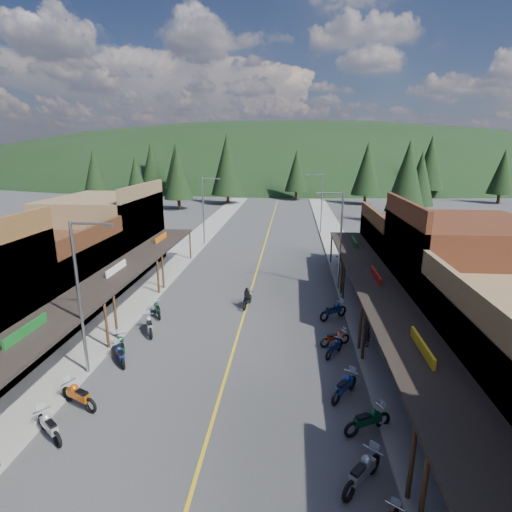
% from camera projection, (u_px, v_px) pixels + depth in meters
% --- Properties ---
extents(ground, '(220.00, 220.00, 0.00)m').
position_uv_depth(ground, '(240.00, 329.00, 25.75)').
color(ground, '#38383A').
rests_on(ground, ground).
extents(centerline, '(0.15, 90.00, 0.01)m').
position_uv_depth(centerline, '(263.00, 251.00, 44.97)').
color(centerline, gold).
rests_on(centerline, ground).
extents(sidewalk_west, '(3.40, 94.00, 0.15)m').
position_uv_depth(sidewalk_west, '(187.00, 249.00, 45.71)').
color(sidewalk_west, gray).
rests_on(sidewalk_west, ground).
extents(sidewalk_east, '(3.40, 94.00, 0.15)m').
position_uv_depth(sidewalk_east, '(341.00, 252.00, 44.20)').
color(sidewalk_east, gray).
rests_on(sidewalk_east, ground).
extents(shop_west_2, '(10.90, 9.00, 6.20)m').
position_uv_depth(shop_west_2, '(48.00, 277.00, 27.91)').
color(shop_west_2, '#3F2111').
rests_on(shop_west_2, ground).
extents(shop_west_3, '(10.90, 10.20, 8.20)m').
position_uv_depth(shop_west_3, '(107.00, 235.00, 36.88)').
color(shop_west_3, brown).
rests_on(shop_west_3, ground).
extents(shop_east_2, '(10.90, 9.00, 8.20)m').
position_uv_depth(shop_east_2, '(458.00, 275.00, 25.27)').
color(shop_east_2, '#562B19').
rests_on(shop_east_2, ground).
extents(shop_east_3, '(10.90, 10.20, 6.20)m').
position_uv_depth(shop_east_3, '(413.00, 252.00, 34.75)').
color(shop_east_3, '#4C2D16').
rests_on(shop_east_3, ground).
extents(streetlight_0, '(2.16, 0.18, 8.00)m').
position_uv_depth(streetlight_0, '(81.00, 293.00, 19.42)').
color(streetlight_0, gray).
rests_on(streetlight_0, ground).
extents(streetlight_1, '(2.16, 0.18, 8.00)m').
position_uv_depth(streetlight_1, '(204.00, 208.00, 46.32)').
color(streetlight_1, gray).
rests_on(streetlight_1, ground).
extents(streetlight_2, '(2.16, 0.18, 8.00)m').
position_uv_depth(streetlight_2, '(339.00, 237.00, 31.66)').
color(streetlight_2, gray).
rests_on(streetlight_2, ground).
extents(streetlight_3, '(2.16, 0.18, 8.00)m').
position_uv_depth(streetlight_3, '(321.00, 201.00, 52.80)').
color(streetlight_3, gray).
rests_on(streetlight_3, ground).
extents(ridge_hill, '(310.00, 140.00, 60.00)m').
position_uv_depth(ridge_hill, '(284.00, 177.00, 155.47)').
color(ridge_hill, black).
rests_on(ridge_hill, ground).
extents(pine_0, '(5.04, 5.04, 11.00)m').
position_uv_depth(pine_0, '(95.00, 170.00, 87.09)').
color(pine_0, black).
rests_on(pine_0, ground).
extents(pine_1, '(5.88, 5.88, 12.50)m').
position_uv_depth(pine_1, '(176.00, 165.00, 93.19)').
color(pine_1, black).
rests_on(pine_1, ground).
extents(pine_2, '(6.72, 6.72, 14.00)m').
position_uv_depth(pine_2, '(227.00, 164.00, 80.25)').
color(pine_2, black).
rests_on(pine_2, ground).
extents(pine_3, '(5.04, 5.04, 11.00)m').
position_uv_depth(pine_3, '(297.00, 170.00, 87.12)').
color(pine_3, black).
rests_on(pine_3, ground).
extents(pine_4, '(5.88, 5.88, 12.50)m').
position_uv_depth(pine_4, '(367.00, 168.00, 79.94)').
color(pine_4, black).
rests_on(pine_4, ground).
extents(pine_5, '(6.72, 6.72, 14.00)m').
position_uv_depth(pine_5, '(430.00, 163.00, 89.88)').
color(pine_5, black).
rests_on(pine_5, ground).
extents(pine_6, '(5.04, 5.04, 11.00)m').
position_uv_depth(pine_6, '(503.00, 172.00, 81.55)').
color(pine_6, black).
rests_on(pine_6, ground).
extents(pine_7, '(5.88, 5.88, 12.50)m').
position_uv_depth(pine_7, '(152.00, 164.00, 99.65)').
color(pine_7, black).
rests_on(pine_7, ground).
extents(pine_8, '(4.48, 4.48, 10.00)m').
position_uv_depth(pine_8, '(136.00, 181.00, 64.52)').
color(pine_8, black).
rests_on(pine_8, ground).
extents(pine_9, '(4.93, 4.93, 10.80)m').
position_uv_depth(pine_9, '(420.00, 179.00, 65.23)').
color(pine_9, black).
rests_on(pine_9, ground).
extents(pine_10, '(5.38, 5.38, 11.60)m').
position_uv_depth(pine_10, '(178.00, 173.00, 73.57)').
color(pine_10, black).
rests_on(pine_10, ground).
extents(pine_11, '(5.82, 5.82, 12.40)m').
position_uv_depth(pine_11, '(407.00, 176.00, 58.64)').
color(pine_11, black).
rests_on(pine_11, ground).
extents(bike_west_3, '(2.09, 1.84, 1.20)m').
position_uv_depth(bike_west_3, '(49.00, 425.00, 15.92)').
color(bike_west_3, '#AEADB3').
rests_on(bike_west_3, ground).
extents(bike_west_4, '(2.35, 1.66, 1.29)m').
position_uv_depth(bike_west_4, '(78.00, 395.00, 17.81)').
color(bike_west_4, '#C3520D').
rests_on(bike_west_4, ground).
extents(bike_west_5, '(1.62, 1.97, 1.11)m').
position_uv_depth(bike_west_5, '(120.00, 354.00, 21.49)').
color(bike_west_5, navy).
rests_on(bike_west_5, ground).
extents(bike_west_6, '(1.76, 2.39, 1.31)m').
position_uv_depth(bike_west_6, '(121.00, 346.00, 22.16)').
color(bike_west_6, '#0A3620').
rests_on(bike_west_6, ground).
extents(bike_west_7, '(1.64, 2.33, 1.28)m').
position_uv_depth(bike_west_7, '(149.00, 324.00, 24.92)').
color(bike_west_7, '#ABAAAF').
rests_on(bike_west_7, ground).
extents(bike_west_8, '(1.49, 2.01, 1.11)m').
position_uv_depth(bike_west_8, '(157.00, 309.00, 27.51)').
color(bike_west_8, '#0A361C').
rests_on(bike_west_8, ground).
extents(bike_east_3, '(2.05, 2.27, 1.32)m').
position_uv_depth(bike_east_3, '(362.00, 471.00, 13.60)').
color(bike_east_3, gray).
rests_on(bike_east_3, ground).
extents(bike_east_4, '(2.25, 1.63, 1.24)m').
position_uv_depth(bike_east_4, '(368.00, 419.00, 16.23)').
color(bike_east_4, '#0D4125').
rests_on(bike_east_4, ground).
extents(bike_east_5, '(1.84, 2.20, 1.24)m').
position_uv_depth(bike_east_5, '(344.00, 385.00, 18.55)').
color(bike_east_5, navy).
rests_on(bike_east_5, ground).
extents(bike_east_6, '(1.51, 1.90, 1.06)m').
position_uv_depth(bike_east_6, '(334.00, 347.00, 22.32)').
color(bike_east_6, navy).
rests_on(bike_east_6, ground).
extents(bike_east_7, '(1.98, 1.39, 1.08)m').
position_uv_depth(bike_east_7, '(335.00, 337.00, 23.40)').
color(bike_east_7, '#B52D0C').
rests_on(bike_east_7, ground).
extents(bike_east_8, '(2.27, 2.02, 1.31)m').
position_uv_depth(bike_east_8, '(333.00, 310.00, 27.06)').
color(bike_east_8, navy).
rests_on(bike_east_8, ground).
extents(rider_on_bike, '(1.00, 2.15, 1.58)m').
position_uv_depth(rider_on_bike, '(247.00, 299.00, 29.10)').
color(rider_on_bike, black).
rests_on(rider_on_bike, ground).
extents(pedestrian_east_a, '(0.61, 0.76, 1.82)m').
position_uv_depth(pedestrian_east_a, '(367.00, 331.00, 23.03)').
color(pedestrian_east_a, '#251B29').
rests_on(pedestrian_east_a, sidewalk_east).
extents(pedestrian_east_b, '(0.99, 0.92, 1.77)m').
position_uv_depth(pedestrian_east_b, '(339.00, 257.00, 38.83)').
color(pedestrian_east_b, brown).
rests_on(pedestrian_east_b, sidewalk_east).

